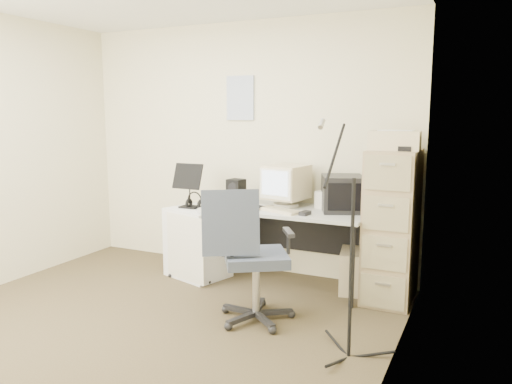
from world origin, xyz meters
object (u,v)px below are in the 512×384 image
at_px(filing_cabinet, 392,226).
at_px(office_chair, 256,255).
at_px(side_cart, 198,242).
at_px(desk, 286,247).

distance_m(filing_cabinet, office_chair, 1.25).
bearing_deg(side_cart, filing_cabinet, 22.36).
distance_m(filing_cabinet, side_cart, 1.87).
xyz_separation_m(desk, office_chair, (0.09, -0.87, 0.16)).
bearing_deg(filing_cabinet, side_cart, -174.73).
xyz_separation_m(desk, side_cart, (-0.89, -0.14, -0.02)).
relative_size(filing_cabinet, office_chair, 1.24).
height_order(filing_cabinet, desk, filing_cabinet).
relative_size(filing_cabinet, desk, 0.87).
xyz_separation_m(filing_cabinet, desk, (-0.95, -0.03, -0.29)).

